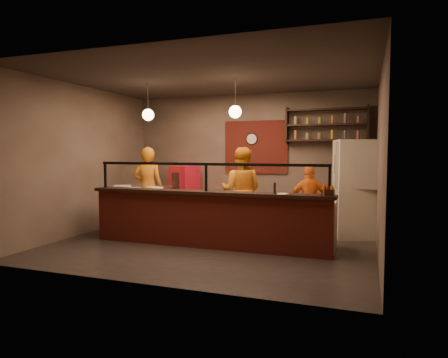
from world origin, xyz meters
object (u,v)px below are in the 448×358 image
at_px(cook_left, 148,187).
at_px(cook_right, 310,201).
at_px(red_cooler, 185,194).
at_px(pizza_dough, 222,197).
at_px(wall_clock, 252,139).
at_px(cook_mid, 241,191).
at_px(pepper_mill, 275,188).
at_px(condiment_caddy, 328,192).
at_px(fridge, 356,189).

bearing_deg(cook_left, cook_right, 164.78).
bearing_deg(red_cooler, cook_left, -90.59).
relative_size(cook_right, red_cooler, 1.07).
bearing_deg(cook_left, pizza_dough, 140.53).
bearing_deg(wall_clock, cook_left, -146.18).
distance_m(cook_mid, pepper_mill, 1.79).
bearing_deg(cook_mid, condiment_caddy, 140.18).
bearing_deg(pizza_dough, cook_right, 33.47).
xyz_separation_m(wall_clock, red_cooler, (-1.70, -0.31, -1.39)).
distance_m(condiment_caddy, pepper_mill, 0.91).
bearing_deg(cook_mid, cook_right, -179.45).
bearing_deg(cook_right, pizza_dough, 19.98).
bearing_deg(wall_clock, pepper_mill, -66.70).
bearing_deg(cook_right, cook_mid, -9.52).
relative_size(cook_left, cook_right, 1.25).
xyz_separation_m(cook_right, fridge, (0.90, 0.36, 0.26)).
relative_size(wall_clock, pizza_dough, 0.52).
height_order(cook_left, cook_right, cook_left).
relative_size(wall_clock, red_cooler, 0.21).
xyz_separation_m(cook_right, pizza_dough, (-1.56, -1.03, 0.15)).
distance_m(cook_left, condiment_caddy, 4.44).
xyz_separation_m(cook_left, cook_right, (3.72, 0.18, -0.19)).
bearing_deg(red_cooler, pizza_dough, -28.35).
xyz_separation_m(cook_left, red_cooler, (0.42, 1.11, -0.24)).
relative_size(cook_left, pizza_dough, 3.32).
bearing_deg(cook_mid, cook_left, -1.45).
height_order(pizza_dough, pepper_mill, pepper_mill).
bearing_deg(red_cooler, pepper_mill, -20.34).
height_order(fridge, pizza_dough, fridge).
height_order(cook_mid, cook_right, cook_mid).
height_order(cook_right, condiment_caddy, cook_right).
height_order(wall_clock, condiment_caddy, wall_clock).
distance_m(cook_right, red_cooler, 3.43).
height_order(wall_clock, pizza_dough, wall_clock).
bearing_deg(fridge, pizza_dough, -164.84).
bearing_deg(pepper_mill, cook_right, 75.08).
xyz_separation_m(wall_clock, condiment_caddy, (2.10, -2.79, -0.99)).
xyz_separation_m(red_cooler, pizza_dough, (1.75, -1.96, 0.20)).
distance_m(cook_left, pepper_mill, 3.59).
height_order(cook_right, pizza_dough, cook_right).
distance_m(wall_clock, cook_right, 2.43).
distance_m(wall_clock, cook_mid, 1.78).
height_order(pizza_dough, condiment_caddy, condiment_caddy).
relative_size(cook_left, red_cooler, 1.34).
relative_size(fridge, red_cooler, 1.43).
bearing_deg(cook_right, condiment_caddy, 94.38).
xyz_separation_m(fridge, pizza_dough, (-2.46, -1.39, -0.11)).
height_order(cook_right, pepper_mill, cook_right).
bearing_deg(wall_clock, fridge, -19.41).
height_order(cook_mid, pizza_dough, cook_mid).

